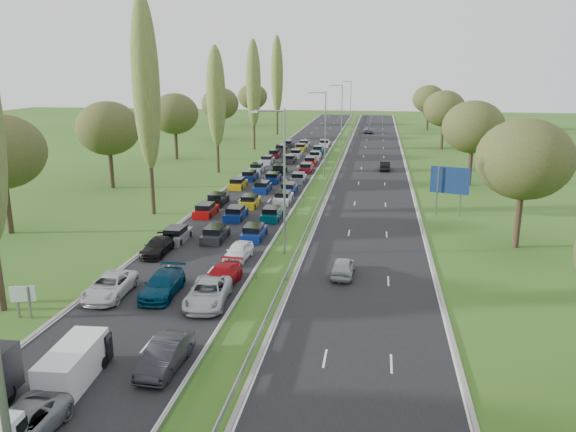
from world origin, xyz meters
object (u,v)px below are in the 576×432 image
at_px(white_van_rear, 75,362).
at_px(info_sign, 23,297).
at_px(near_car_3, 157,247).
at_px(near_car_2, 109,286).
at_px(direction_sign, 450,182).

height_order(white_van_rear, info_sign, info_sign).
distance_m(near_car_3, info_sign, 13.52).
bearing_deg(near_car_3, info_sign, -105.54).
bearing_deg(near_car_2, white_van_rear, -74.90).
height_order(near_car_3, white_van_rear, white_van_rear).
bearing_deg(near_car_3, white_van_rear, -80.56).
bearing_deg(direction_sign, near_car_3, -146.29).
bearing_deg(white_van_rear, info_sign, 134.27).
relative_size(near_car_2, near_car_3, 1.16).
xyz_separation_m(near_car_2, white_van_rear, (3.26, -10.21, 0.22)).
bearing_deg(direction_sign, info_sign, -133.85).
relative_size(near_car_2, info_sign, 2.50).
bearing_deg(white_van_rear, direction_sign, 54.91).
bearing_deg(near_car_3, direction_sign, 32.95).
bearing_deg(info_sign, white_van_rear, -41.83).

